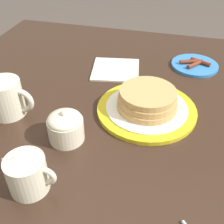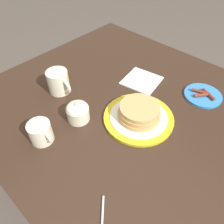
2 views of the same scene
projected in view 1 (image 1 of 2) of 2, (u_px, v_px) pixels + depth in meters
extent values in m
cube|color=#332116|center=(154.00, 110.00, 0.83)|extent=(1.44, 1.10, 0.03)
cube|color=#332116|center=(42.00, 92.00, 1.56)|extent=(0.07, 0.07, 0.70)
cylinder|color=gold|center=(147.00, 110.00, 0.79)|extent=(0.28, 0.28, 0.01)
cylinder|color=white|center=(147.00, 107.00, 0.79)|extent=(0.23, 0.23, 0.00)
cylinder|color=tan|center=(147.00, 104.00, 0.78)|extent=(0.17, 0.17, 0.02)
cylinder|color=tan|center=(148.00, 99.00, 0.77)|extent=(0.16, 0.16, 0.02)
cylinder|color=tan|center=(148.00, 93.00, 0.76)|extent=(0.16, 0.16, 0.02)
cylinder|color=#337AC6|center=(195.00, 65.00, 1.00)|extent=(0.16, 0.16, 0.01)
cylinder|color=maroon|center=(190.00, 62.00, 1.00)|extent=(0.07, 0.04, 0.01)
cylinder|color=maroon|center=(200.00, 62.00, 1.00)|extent=(0.07, 0.04, 0.01)
cylinder|color=maroon|center=(195.00, 64.00, 0.98)|extent=(0.06, 0.07, 0.01)
cylinder|color=beige|center=(6.00, 98.00, 0.76)|extent=(0.09, 0.09, 0.10)
torus|color=beige|center=(21.00, 101.00, 0.75)|extent=(0.07, 0.02, 0.07)
cylinder|color=brown|center=(2.00, 84.00, 0.73)|extent=(0.08, 0.08, 0.00)
cylinder|color=beige|center=(27.00, 174.00, 0.57)|extent=(0.08, 0.08, 0.08)
cone|color=beige|center=(7.00, 161.00, 0.56)|extent=(0.04, 0.04, 0.04)
torus|color=beige|center=(45.00, 176.00, 0.55)|extent=(0.05, 0.01, 0.05)
cylinder|color=beige|center=(66.00, 130.00, 0.69)|extent=(0.09, 0.09, 0.06)
ellipsoid|color=beige|center=(65.00, 119.00, 0.67)|extent=(0.08, 0.08, 0.03)
sphere|color=beige|center=(64.00, 114.00, 0.66)|extent=(0.02, 0.02, 0.02)
cube|color=silver|center=(116.00, 70.00, 0.98)|extent=(0.18, 0.18, 0.01)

